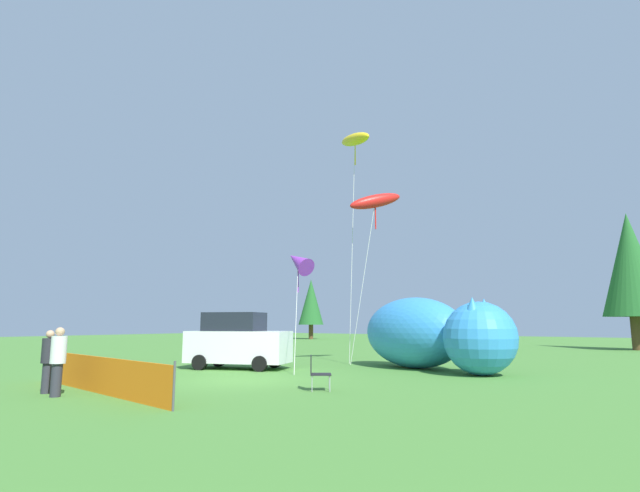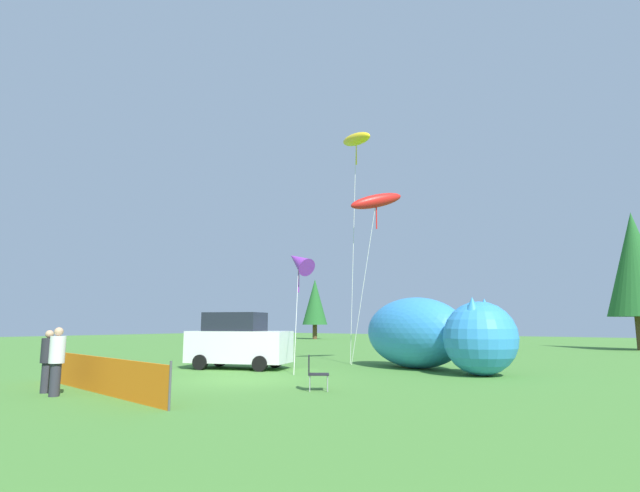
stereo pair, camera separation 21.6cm
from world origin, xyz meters
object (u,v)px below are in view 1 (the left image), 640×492
spectator_in_red_shirt (48,359)px  kite_red_lizard (375,202)px  parked_car (238,341)px  folding_chair (317,371)px  kite_yellow_hero (355,140)px  spectator_in_green_shirt (58,359)px  kite_purple_delta (298,262)px  inflatable_cat (429,336)px

spectator_in_red_shirt → kite_red_lizard: (2.60, 12.85, 6.40)m
parked_car → folding_chair: size_ratio=4.68×
folding_chair → kite_yellow_hero: size_ratio=0.08×
parked_car → folding_chair: (6.33, -3.37, -0.54)m
spectator_in_green_shirt → folding_chair: bearing=45.6°
folding_chair → parked_car: bearing=115.6°
kite_yellow_hero → kite_purple_delta: kite_yellow_hero is taller
parked_car → folding_chair: 7.19m
parked_car → kite_red_lizard: kite_red_lizard is taller
spectator_in_red_shirt → kite_yellow_hero: size_ratio=0.14×
parked_car → inflatable_cat: (6.38, 4.05, 0.24)m
inflatable_cat → kite_purple_delta: 6.08m
spectator_in_red_shirt → folding_chair: bearing=39.9°
parked_car → kite_red_lizard: bearing=33.6°
spectator_in_red_shirt → kite_red_lizard: size_ratio=0.20×
folding_chair → kite_red_lizard: (-2.76, 8.36, 6.75)m
folding_chair → kite_purple_delta: (-4.71, 5.17, 3.81)m
inflatable_cat → spectator_in_red_shirt: 13.09m
inflatable_cat → parked_car: bearing=-124.1°
folding_chair → inflatable_cat: (0.06, 7.42, 0.78)m
kite_yellow_hero → kite_red_lizard: kite_yellow_hero is taller
folding_chair → kite_yellow_hero: kite_yellow_hero is taller
inflatable_cat → spectator_in_green_shirt: inflatable_cat is taller
kite_yellow_hero → kite_red_lizard: 3.76m
kite_yellow_hero → parked_car: bearing=-111.1°
kite_red_lizard → spectator_in_green_shirt: bearing=-97.8°
kite_purple_delta → kite_red_lizard: (1.95, 3.19, 2.94)m
kite_red_lizard → inflatable_cat: bearing=-18.5°
parked_car → kite_purple_delta: kite_purple_delta is taller
spectator_in_green_shirt → kite_purple_delta: size_ratio=0.34×
parked_car → spectator_in_red_shirt: 7.92m
parked_car → kite_red_lizard: size_ratio=0.55×
spectator_in_red_shirt → kite_red_lizard: kite_red_lizard is taller
inflatable_cat → spectator_in_green_shirt: 12.92m
kite_yellow_hero → folding_chair: bearing=-65.0°
folding_chair → kite_red_lizard: kite_red_lizard is taller
kite_purple_delta → kite_red_lizard: bearing=58.5°
kite_yellow_hero → kite_purple_delta: bearing=-98.1°
spectator_in_green_shirt → kite_purple_delta: 10.40m
kite_purple_delta → spectator_in_red_shirt: bearing=-93.8°
folding_chair → kite_red_lizard: bearing=71.9°
kite_yellow_hero → kite_purple_delta: 7.43m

